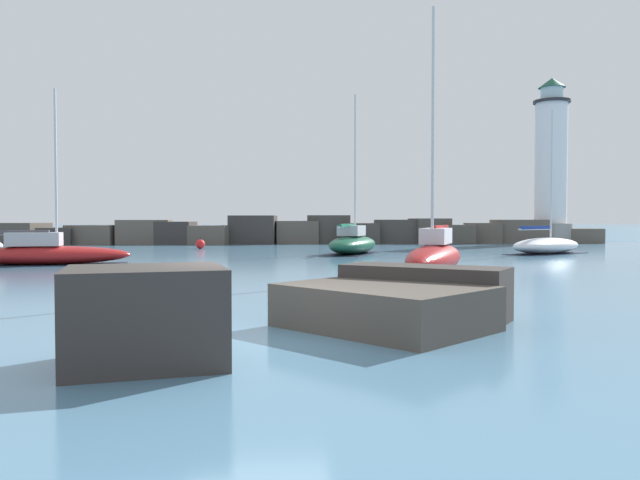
% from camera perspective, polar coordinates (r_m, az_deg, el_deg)
% --- Properties ---
extents(ground_plane, '(600.00, 600.00, 0.00)m').
position_cam_1_polar(ground_plane, '(10.83, -5.65, -9.60)').
color(ground_plane, teal).
extents(open_sea_beyond, '(400.00, 116.00, 0.01)m').
position_cam_1_polar(open_sea_beyond, '(116.28, -3.94, 0.81)').
color(open_sea_beyond, teal).
rests_on(open_sea_beyond, ground).
extents(breakwater_jetty, '(58.62, 6.89, 2.55)m').
position_cam_1_polar(breakwater_jetty, '(56.35, -3.37, 0.69)').
color(breakwater_jetty, '#423D38').
rests_on(breakwater_jetty, ground).
extents(lighthouse, '(3.85, 3.85, 15.10)m').
position_cam_1_polar(lighthouse, '(61.30, 20.36, 5.94)').
color(lighthouse, gray).
rests_on(lighthouse, ground).
extents(foreground_rocks, '(8.29, 6.75, 1.45)m').
position_cam_1_polar(foreground_rocks, '(11.77, 1.80, -5.92)').
color(foreground_rocks, '#4C443D').
rests_on(foreground_rocks, ground).
extents(sailboat_moored_0, '(8.18, 3.14, 8.36)m').
position_cam_1_polar(sailboat_moored_0, '(32.42, -24.05, -1.11)').
color(sailboat_moored_0, maroon).
rests_on(sailboat_moored_0, ground).
extents(sailboat_moored_1, '(4.75, 7.09, 10.04)m').
position_cam_1_polar(sailboat_moored_1, '(39.10, 3.01, -0.29)').
color(sailboat_moored_1, '#195138').
rests_on(sailboat_moored_1, ground).
extents(sailboat_moored_2, '(4.77, 7.94, 10.47)m').
position_cam_1_polar(sailboat_moored_2, '(25.66, 10.43, -1.42)').
color(sailboat_moored_2, maroon).
rests_on(sailboat_moored_2, ground).
extents(sailboat_moored_3, '(6.60, 5.62, 9.07)m').
position_cam_1_polar(sailboat_moored_3, '(41.74, 19.99, -0.45)').
color(sailboat_moored_3, white).
rests_on(sailboat_moored_3, ground).
extents(mooring_buoy_orange_near, '(0.69, 0.69, 0.89)m').
position_cam_1_polar(mooring_buoy_orange_near, '(46.83, -10.89, -0.37)').
color(mooring_buoy_orange_near, red).
rests_on(mooring_buoy_orange_near, ground).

